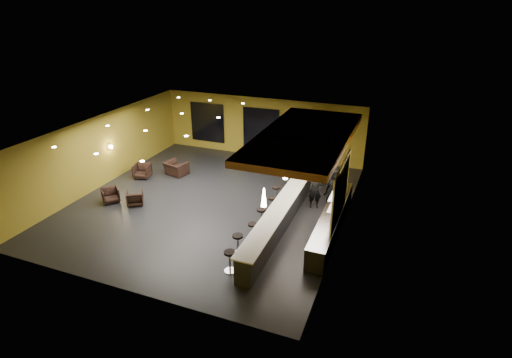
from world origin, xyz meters
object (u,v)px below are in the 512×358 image
(column, at_px, (310,152))
(bar_stool_0, at_px, (230,259))
(prep_counter, at_px, (331,222))
(staff_a, at_px, (315,191))
(staff_c, at_px, (334,186))
(pendant_0, at_px, (264,197))
(bar_stool_6, at_px, (288,182))
(pendant_2, at_px, (302,151))
(bar_stool_1, at_px, (238,242))
(armchair_b, at_px, (135,198))
(staff_b, at_px, (332,181))
(bar_stool_4, at_px, (272,203))
(armchair_a, at_px, (111,195))
(armchair_c, at_px, (142,171))
(bar_stool_3, at_px, (261,215))
(armchair_d, at_px, (176,168))
(bar_stool_2, at_px, (252,229))
(bar_counter, at_px, (280,217))
(pendant_1, at_px, (285,171))
(bar_stool_5, at_px, (276,192))

(column, distance_m, bar_stool_0, 8.10)
(prep_counter, distance_m, column, 4.75)
(staff_a, xyz_separation_m, staff_c, (0.71, 0.69, 0.04))
(pendant_0, height_order, bar_stool_6, pendant_0)
(pendant_2, bearing_deg, bar_stool_1, -99.31)
(armchair_b, bearing_deg, staff_b, 172.09)
(bar_stool_4, height_order, bar_stool_6, bar_stool_6)
(staff_c, relative_size, bar_stool_6, 2.05)
(prep_counter, bearing_deg, pendant_0, -128.66)
(armchair_a, distance_m, armchair_c, 2.87)
(armchair_b, xyz_separation_m, bar_stool_4, (6.07, 1.55, 0.13))
(armchair_a, bearing_deg, bar_stool_3, -45.33)
(staff_b, xyz_separation_m, armchair_d, (-8.25, -0.47, -0.41))
(pendant_0, distance_m, bar_stool_2, 2.17)
(staff_c, xyz_separation_m, armchair_b, (-8.44, -3.37, -0.52))
(bar_counter, height_order, armchair_b, bar_counter)
(bar_counter, distance_m, bar_stool_2, 1.44)
(staff_b, relative_size, armchair_b, 2.11)
(armchair_a, height_order, bar_stool_0, bar_stool_0)
(bar_counter, distance_m, armchair_a, 8.06)
(pendant_2, distance_m, bar_stool_4, 2.77)
(pendant_1, bearing_deg, staff_c, 56.70)
(staff_a, height_order, armchair_b, staff_a)
(pendant_0, bearing_deg, bar_stool_0, -117.73)
(pendant_2, distance_m, staff_b, 2.19)
(armchair_a, relative_size, bar_stool_3, 0.98)
(pendant_0, bearing_deg, armchair_c, 153.23)
(column, height_order, bar_stool_0, column)
(bar_stool_0, bearing_deg, staff_a, 73.99)
(armchair_b, distance_m, bar_stool_5, 6.46)
(staff_a, bearing_deg, bar_counter, -128.94)
(bar_stool_3, bearing_deg, bar_stool_2, -86.31)
(armchair_c, relative_size, bar_stool_6, 0.99)
(pendant_1, distance_m, staff_c, 3.28)
(pendant_1, xyz_separation_m, armchair_d, (-6.89, 2.70, -1.99))
(armchair_d, distance_m, bar_stool_2, 7.59)
(pendant_2, relative_size, bar_stool_2, 0.98)
(bar_stool_2, distance_m, bar_stool_3, 1.15)
(armchair_a, height_order, bar_stool_4, bar_stool_4)
(pendant_1, bearing_deg, prep_counter, 0.00)
(column, relative_size, armchair_d, 3.17)
(bar_stool_4, relative_size, bar_stool_6, 0.88)
(column, bearing_deg, staff_b, -34.23)
(prep_counter, relative_size, armchair_b, 8.22)
(armchair_c, relative_size, bar_stool_2, 1.14)
(armchair_c, height_order, bar_stool_0, bar_stool_0)
(armchair_a, distance_m, armchair_d, 4.01)
(staff_c, height_order, bar_stool_6, staff_c)
(bar_stool_0, distance_m, bar_stool_2, 2.13)
(armchair_d, distance_m, bar_stool_3, 6.91)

